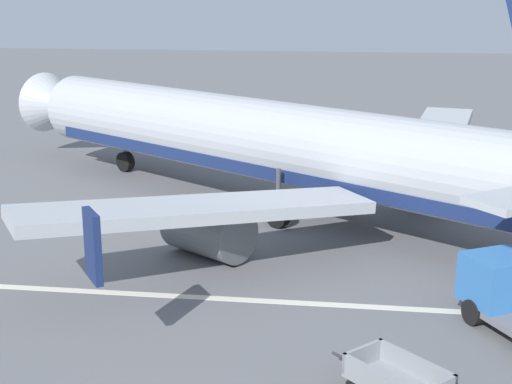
% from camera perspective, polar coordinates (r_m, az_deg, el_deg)
% --- Properties ---
extents(apron_stripe, '(120.00, 0.36, 0.01)m').
position_cam_1_polar(apron_stripe, '(25.19, -1.36, -8.11)').
color(apron_stripe, silver).
rests_on(apron_stripe, ground).
extents(airplane, '(33.16, 28.17, 11.34)m').
position_cam_1_polar(airplane, '(34.30, 2.19, 3.54)').
color(airplane, '#B2B7BC').
rests_on(airplane, ground).
extents(baggage_cart_far_end, '(3.06, 3.00, 1.07)m').
position_cam_1_polar(baggage_cart_far_end, '(19.48, 10.61, -13.83)').
color(baggage_cart_far_end, gray).
rests_on(baggage_cart_far_end, ground).
extents(service_truck_beside_carts, '(3.82, 4.74, 2.10)m').
position_cam_1_polar(service_truck_beside_carts, '(24.13, 18.53, -7.21)').
color(service_truck_beside_carts, slate).
rests_on(service_truck_beside_carts, ground).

